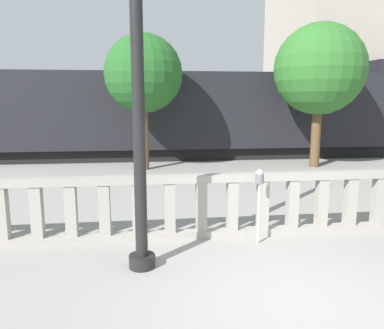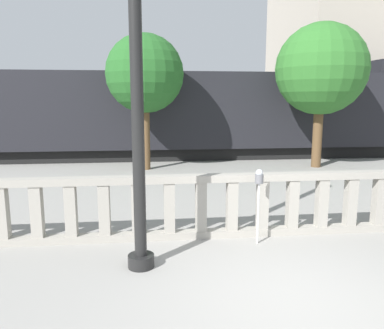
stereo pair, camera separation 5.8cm
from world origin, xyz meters
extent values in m
plane|color=gray|center=(0.00, 0.00, 0.00)|extent=(160.00, 160.00, 0.00)
cube|color=#9E998E|center=(0.00, 2.42, 0.07)|extent=(17.19, 0.24, 0.14)
cube|color=#9E998E|center=(0.00, 2.42, 1.16)|extent=(17.19, 0.24, 0.14)
cube|color=#9E998E|center=(-4.51, 2.42, 0.62)|extent=(0.20, 0.20, 0.95)
cube|color=#9E998E|center=(-3.91, 2.42, 0.62)|extent=(0.20, 0.20, 0.95)
cube|color=#9E998E|center=(-3.31, 2.42, 0.62)|extent=(0.20, 0.20, 0.95)
cube|color=#9E998E|center=(-2.71, 2.42, 0.62)|extent=(0.20, 0.20, 0.95)
cube|color=#9E998E|center=(-2.11, 2.42, 0.62)|extent=(0.20, 0.20, 0.95)
cube|color=#9E998E|center=(-1.50, 2.42, 0.62)|extent=(0.20, 0.20, 0.95)
cube|color=#9E998E|center=(-0.90, 2.42, 0.62)|extent=(0.20, 0.20, 0.95)
cube|color=#9E998E|center=(-0.30, 2.42, 0.62)|extent=(0.20, 0.20, 0.95)
cube|color=#9E998E|center=(0.30, 2.42, 0.62)|extent=(0.20, 0.20, 0.95)
cube|color=#9E998E|center=(0.90, 2.42, 0.62)|extent=(0.20, 0.20, 0.95)
cube|color=#9E998E|center=(1.50, 2.42, 0.62)|extent=(0.20, 0.20, 0.95)
cube|color=#9E998E|center=(2.11, 2.42, 0.62)|extent=(0.20, 0.20, 0.95)
cube|color=#9E998E|center=(2.71, 2.42, 0.62)|extent=(0.20, 0.20, 0.95)
cylinder|color=black|center=(-2.02, 1.24, 0.10)|extent=(0.42, 0.42, 0.20)
cylinder|color=black|center=(-2.02, 1.24, 2.92)|extent=(0.19, 0.19, 5.43)
cylinder|color=silver|center=(0.10, 2.00, 0.57)|extent=(0.04, 0.04, 1.14)
cylinder|color=slate|center=(0.10, 2.00, 1.22)|extent=(0.15, 0.15, 0.16)
sphere|color=#B2B7BC|center=(0.10, 2.00, 1.33)|extent=(0.13, 0.13, 0.13)
cube|color=black|center=(-1.69, 12.75, 0.28)|extent=(25.45, 2.46, 0.55)
cube|color=black|center=(-1.69, 12.75, 2.17)|extent=(25.97, 3.08, 3.24)
cube|color=black|center=(-4.27, 31.23, 0.28)|extent=(18.23, 2.48, 0.55)
cube|color=navy|center=(-4.27, 31.23, 2.17)|extent=(18.61, 3.10, 3.25)
cube|color=navy|center=(3.64, 31.23, 4.10)|extent=(2.79, 2.79, 0.60)
cylinder|color=brown|center=(4.68, 9.59, 1.24)|extent=(0.37, 0.37, 2.48)
sphere|color=#2D6B28|center=(4.68, 9.59, 3.78)|extent=(3.45, 3.45, 3.45)
cylinder|color=brown|center=(-2.00, 9.80, 1.25)|extent=(0.29, 0.29, 2.50)
sphere|color=#235B23|center=(-2.00, 9.80, 3.58)|extent=(2.88, 2.88, 2.88)
camera|label=1|loc=(-1.89, -4.39, 2.61)|focal=35.00mm
camera|label=2|loc=(-1.83, -4.40, 2.61)|focal=35.00mm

